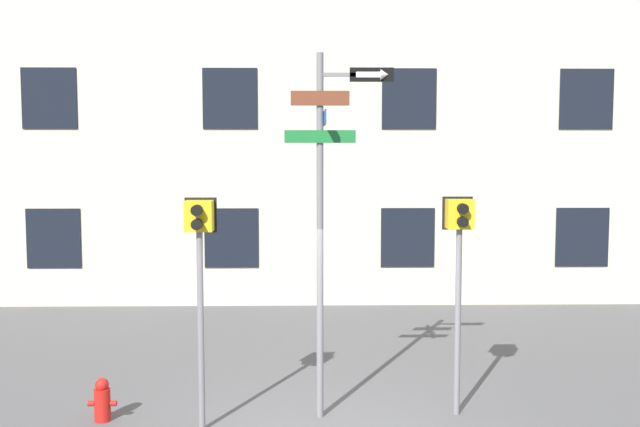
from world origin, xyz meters
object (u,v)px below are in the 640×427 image
pedestrian_signal_left (200,249)px  street_sign_pole (326,201)px  pedestrian_signal_right (459,244)px  fire_hydrant (102,400)px

pedestrian_signal_left → street_sign_pole: bearing=14.7°
pedestrian_signal_right → street_sign_pole: bearing=-178.0°
street_sign_pole → pedestrian_signal_left: (-1.57, -0.41, -0.56)m
fire_hydrant → pedestrian_signal_right: bearing=1.8°
street_sign_pole → fire_hydrant: street_sign_pole is taller
pedestrian_signal_left → pedestrian_signal_right: (3.32, 0.47, -0.01)m
street_sign_pole → pedestrian_signal_right: bearing=2.0°
street_sign_pole → fire_hydrant: size_ratio=8.34×
street_sign_pole → pedestrian_signal_right: 1.85m
pedestrian_signal_left → pedestrian_signal_right: 3.35m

